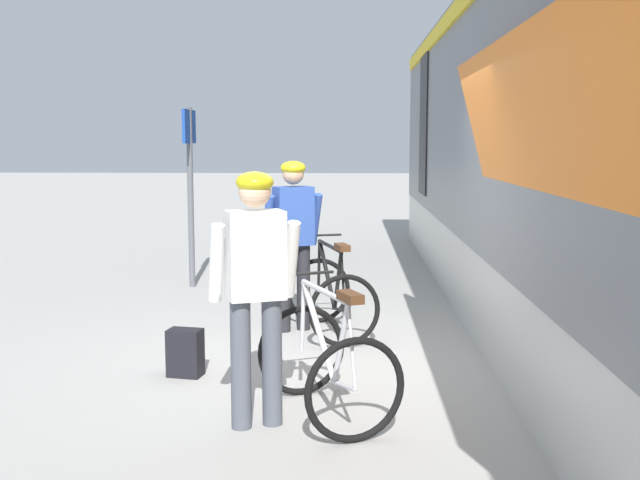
# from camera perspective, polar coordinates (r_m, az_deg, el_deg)

# --- Properties ---
(ground_plane) EXTENTS (80.00, 80.00, 0.00)m
(ground_plane) POSITION_cam_1_polar(r_m,az_deg,el_deg) (7.05, 1.22, -8.77)
(ground_plane) COLOR #A09E99
(cyclist_near_in_blue) EXTENTS (0.66, 0.49, 1.76)m
(cyclist_near_in_blue) POSITION_cam_1_polar(r_m,az_deg,el_deg) (7.85, -2.01, 0.75)
(cyclist_near_in_blue) COLOR #232328
(cyclist_near_in_blue) RESTS_ON ground
(cyclist_far_in_white) EXTENTS (0.66, 0.45, 1.76)m
(cyclist_far_in_white) POSITION_cam_1_polar(r_m,az_deg,el_deg) (5.20, -4.83, -2.71)
(cyclist_far_in_white) COLOR #4C515B
(cyclist_far_in_white) RESTS_ON ground
(bicycle_near_black) EXTENTS (0.98, 1.23, 0.99)m
(bicycle_near_black) POSITION_cam_1_polar(r_m,az_deg,el_deg) (7.78, 0.82, -4.18)
(bicycle_near_black) COLOR black
(bicycle_near_black) RESTS_ON ground
(bicycle_far_silver) EXTENTS (1.08, 1.26, 0.99)m
(bicycle_far_silver) POSITION_cam_1_polar(r_m,az_deg,el_deg) (5.50, 0.50, -9.11)
(bicycle_far_silver) COLOR black
(bicycle_far_silver) RESTS_ON ground
(backpack_on_platform) EXTENTS (0.31, 0.23, 0.40)m
(backpack_on_platform) POSITION_cam_1_polar(r_m,az_deg,el_deg) (6.57, -10.01, -8.27)
(backpack_on_platform) COLOR black
(backpack_on_platform) RESTS_ON ground
(platform_sign_post) EXTENTS (0.08, 0.70, 2.40)m
(platform_sign_post) POSITION_cam_1_polar(r_m,az_deg,el_deg) (10.34, -9.67, 5.41)
(platform_sign_post) COLOR #595B60
(platform_sign_post) RESTS_ON ground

